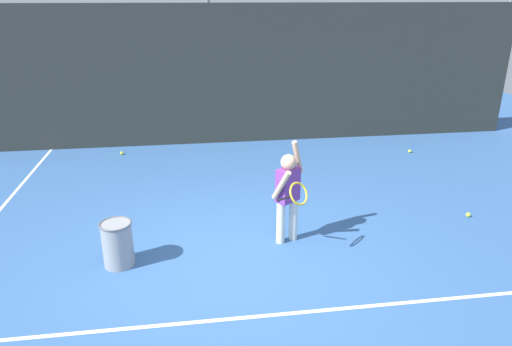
{
  "coord_description": "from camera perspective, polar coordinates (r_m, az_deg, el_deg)",
  "views": [
    {
      "loc": [
        -0.47,
        -4.89,
        3.06
      ],
      "look_at": [
        0.36,
        0.85,
        0.85
      ],
      "focal_mm": 32.9,
      "sensor_mm": 36.0,
      "label": 1
    }
  ],
  "objects": [
    {
      "name": "ground_plane",
      "position": [
        5.78,
        -2.37,
        -11.1
      ],
      "size": [
        20.0,
        20.0,
        0.0
      ],
      "primitive_type": "plane",
      "color": "#335B93"
    },
    {
      "name": "tennis_ball_1",
      "position": [
        7.59,
        24.39,
        -4.64
      ],
      "size": [
        0.07,
        0.07,
        0.07
      ],
      "primitive_type": "sphere",
      "color": "#CCE033",
      "rests_on": "ground"
    },
    {
      "name": "ball_hopper",
      "position": [
        5.88,
        -16.48,
        -8.21
      ],
      "size": [
        0.38,
        0.38,
        0.56
      ],
      "color": "gray",
      "rests_on": "ground"
    },
    {
      "name": "tennis_player",
      "position": [
        5.98,
        3.94,
        -2.17
      ],
      "size": [
        0.48,
        0.85,
        1.35
      ],
      "rotation": [
        0.0,
        0.0,
        0.64
      ],
      "color": "silver",
      "rests_on": "ground"
    },
    {
      "name": "tennis_ball_3",
      "position": [
        10.21,
        18.18,
        2.54
      ],
      "size": [
        0.07,
        0.07,
        0.07
      ],
      "primitive_type": "sphere",
      "color": "#CCE033",
      "rests_on": "ground"
    },
    {
      "name": "back_fence_windscreen",
      "position": [
        10.11,
        -5.58,
        11.64
      ],
      "size": [
        13.58,
        0.08,
        2.91
      ],
      "primitive_type": "cube",
      "color": "#282D2B",
      "rests_on": "ground"
    },
    {
      "name": "tennis_ball_2",
      "position": [
        9.97,
        -16.0,
        2.35
      ],
      "size": [
        0.07,
        0.07,
        0.07
      ],
      "primitive_type": "sphere",
      "color": "#CCE033",
      "rests_on": "ground"
    },
    {
      "name": "fence_post_1",
      "position": [
        10.16,
        -5.61,
        12.11
      ],
      "size": [
        0.09,
        0.09,
        3.06
      ],
      "primitive_type": "cylinder",
      "color": "slate",
      "rests_on": "ground"
    },
    {
      "name": "court_line_baseline",
      "position": [
        4.97,
        -1.1,
        -17.14
      ],
      "size": [
        9.0,
        0.05,
        0.0
      ],
      "primitive_type": "cube",
      "color": "white",
      "rests_on": "ground"
    },
    {
      "name": "fence_post_2",
      "position": [
        12.39,
        27.46,
        11.5
      ],
      "size": [
        0.09,
        0.09,
        3.06
      ],
      "primitive_type": "cylinder",
      "color": "slate",
      "rests_on": "ground"
    }
  ]
}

